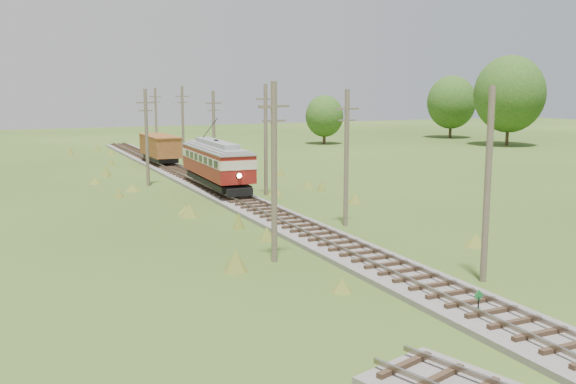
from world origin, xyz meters
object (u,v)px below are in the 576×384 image
streetcar (216,161)px  gondola (160,147)px  switch_marker (478,301)px  gravel_pile (204,166)px

streetcar → gondola: (0.00, 20.35, -0.54)m
gondola → streetcar: bearing=-90.5°
switch_marker → streetcar: (0.20, 32.59, 2.01)m
streetcar → gondola: 20.35m
switch_marker → gondola: bearing=89.8°
switch_marker → gondola: 52.96m
streetcar → gravel_pile: bearing=79.5°
switch_marker → gravel_pile: (3.38, 46.78, -0.09)m
switch_marker → streetcar: streetcar is taller
streetcar → gondola: streetcar is taller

